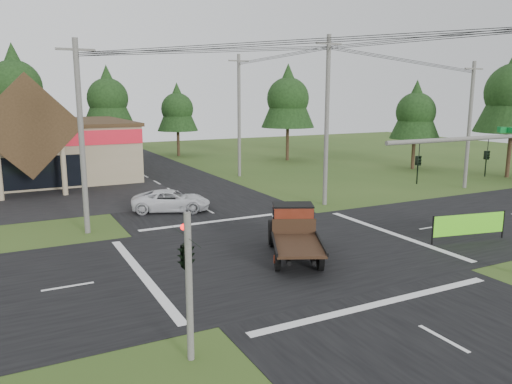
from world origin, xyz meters
TOP-DOWN VIEW (x-y plane):
  - ground at (0.00, 0.00)m, footprint 120.00×120.00m
  - road_ns at (0.00, 0.00)m, footprint 12.00×120.00m
  - road_ew at (0.00, 0.00)m, footprint 120.00×12.00m
  - traffic_signal_mast at (5.82, -7.50)m, footprint 8.12×0.24m
  - traffic_signal_corner at (-7.50, -7.32)m, footprint 0.53×2.48m
  - utility_pole_nw at (-8.00, 8.00)m, footprint 2.00×0.30m
  - utility_pole_ne at (8.00, 8.00)m, footprint 2.00×0.30m
  - utility_pole_far at (22.00, 8.00)m, footprint 2.00×0.30m
  - utility_pole_n at (8.00, 22.00)m, footprint 2.00×0.30m
  - tree_row_c at (-10.00, 41.00)m, footprint 7.28×7.28m
  - tree_row_d at (0.00, 42.00)m, footprint 6.16×6.16m
  - tree_row_e at (8.00, 40.00)m, footprint 5.04×5.04m
  - tree_side_ne at (18.00, 30.00)m, footprint 6.16×6.16m
  - tree_side_e_near at (26.00, 18.00)m, footprint 5.04×5.04m
  - antique_flatbed_truck at (-0.01, -1.06)m, footprint 4.46×6.14m
  - roadside_banner at (9.53, -2.87)m, footprint 4.41×0.98m
  - white_pickup at (-2.20, 10.97)m, footprint 5.59×4.07m

SIDE VIEW (x-z plane):
  - ground at x=0.00m, z-range 0.00..0.00m
  - road_ns at x=0.00m, z-range 0.00..0.02m
  - road_ew at x=0.00m, z-range 0.00..0.02m
  - white_pickup at x=-2.20m, z-range 0.00..1.41m
  - roadside_banner at x=9.53m, z-range 0.00..1.53m
  - antique_flatbed_truck at x=-0.01m, z-range 0.00..2.41m
  - traffic_signal_corner at x=-7.50m, z-range 1.32..5.72m
  - traffic_signal_mast at x=5.82m, z-range 0.93..7.93m
  - utility_pole_far at x=22.00m, z-range 0.14..10.34m
  - utility_pole_nw at x=-8.00m, z-range 0.14..10.64m
  - utility_pole_n at x=8.00m, z-range 0.14..11.34m
  - utility_pole_ne at x=8.00m, z-range 0.14..11.64m
  - tree_row_e at x=8.00m, z-range 1.49..10.58m
  - tree_side_e_near at x=26.00m, z-range 1.49..10.58m
  - tree_row_d at x=0.00m, z-range 1.82..12.93m
  - tree_side_ne at x=18.00m, z-range 1.82..12.93m
  - tree_row_c at x=-10.00m, z-range 2.16..15.29m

